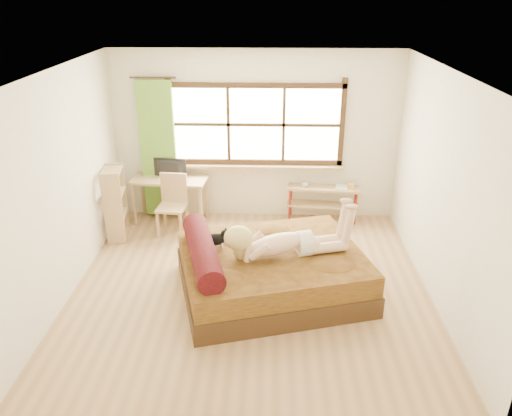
{
  "coord_description": "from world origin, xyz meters",
  "views": [
    {
      "loc": [
        0.24,
        -5.41,
        3.56
      ],
      "look_at": [
        0.06,
        0.2,
        1.03
      ],
      "focal_mm": 35.0,
      "sensor_mm": 36.0,
      "label": 1
    }
  ],
  "objects_px": {
    "woman": "(285,230)",
    "bookshelf": "(115,203)",
    "desk": "(170,184)",
    "bed": "(268,270)",
    "kitten": "(215,238)",
    "chair": "(173,201)",
    "pipe_shelf": "(324,196)"
  },
  "relations": [
    {
      "from": "woman",
      "to": "bookshelf",
      "type": "height_order",
      "value": "woman"
    },
    {
      "from": "desk",
      "to": "bookshelf",
      "type": "bearing_deg",
      "value": -133.62
    },
    {
      "from": "woman",
      "to": "bookshelf",
      "type": "bearing_deg",
      "value": 134.89
    },
    {
      "from": "bookshelf",
      "to": "bed",
      "type": "bearing_deg",
      "value": -39.48
    },
    {
      "from": "bed",
      "to": "kitten",
      "type": "distance_m",
      "value": 0.78
    },
    {
      "from": "woman",
      "to": "desk",
      "type": "xyz_separation_m",
      "value": [
        -1.79,
        2.05,
        -0.24
      ]
    },
    {
      "from": "desk",
      "to": "chair",
      "type": "height_order",
      "value": "chair"
    },
    {
      "from": "kitten",
      "to": "bookshelf",
      "type": "bearing_deg",
      "value": 126.5
    },
    {
      "from": "bed",
      "to": "desk",
      "type": "relative_size",
      "value": 2.1
    },
    {
      "from": "kitten",
      "to": "chair",
      "type": "height_order",
      "value": "chair"
    },
    {
      "from": "bed",
      "to": "chair",
      "type": "bearing_deg",
      "value": 116.8
    },
    {
      "from": "woman",
      "to": "pipe_shelf",
      "type": "bearing_deg",
      "value": 57.34
    },
    {
      "from": "kitten",
      "to": "bookshelf",
      "type": "relative_size",
      "value": 0.3
    },
    {
      "from": "bookshelf",
      "to": "woman",
      "type": "bearing_deg",
      "value": -37.98
    },
    {
      "from": "woman",
      "to": "kitten",
      "type": "height_order",
      "value": "woman"
    },
    {
      "from": "bed",
      "to": "pipe_shelf",
      "type": "distance_m",
      "value": 2.31
    },
    {
      "from": "kitten",
      "to": "pipe_shelf",
      "type": "bearing_deg",
      "value": 37.23
    },
    {
      "from": "woman",
      "to": "desk",
      "type": "distance_m",
      "value": 2.73
    },
    {
      "from": "kitten",
      "to": "pipe_shelf",
      "type": "relative_size",
      "value": 0.28
    },
    {
      "from": "desk",
      "to": "chair",
      "type": "relative_size",
      "value": 1.33
    },
    {
      "from": "chair",
      "to": "pipe_shelf",
      "type": "height_order",
      "value": "chair"
    },
    {
      "from": "desk",
      "to": "chair",
      "type": "distance_m",
      "value": 0.4
    },
    {
      "from": "bed",
      "to": "chair",
      "type": "relative_size",
      "value": 2.78
    },
    {
      "from": "bed",
      "to": "kitten",
      "type": "xyz_separation_m",
      "value": [
        -0.67,
        0.11,
        0.38
      ]
    },
    {
      "from": "pipe_shelf",
      "to": "bed",
      "type": "bearing_deg",
      "value": -106.52
    },
    {
      "from": "bed",
      "to": "bookshelf",
      "type": "distance_m",
      "value": 2.71
    },
    {
      "from": "pipe_shelf",
      "to": "bookshelf",
      "type": "xyz_separation_m",
      "value": [
        -3.18,
        -0.73,
        0.14
      ]
    },
    {
      "from": "bed",
      "to": "kitten",
      "type": "bearing_deg",
      "value": 155.09
    },
    {
      "from": "kitten",
      "to": "bookshelf",
      "type": "xyz_separation_m",
      "value": [
        -1.63,
        1.29,
        -0.12
      ]
    },
    {
      "from": "woman",
      "to": "bookshelf",
      "type": "distance_m",
      "value": 2.91
    },
    {
      "from": "desk",
      "to": "bookshelf",
      "type": "distance_m",
      "value": 0.94
    },
    {
      "from": "woman",
      "to": "kitten",
      "type": "distance_m",
      "value": 0.9
    }
  ]
}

